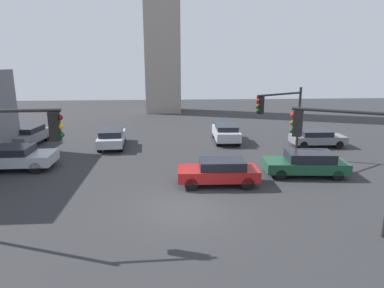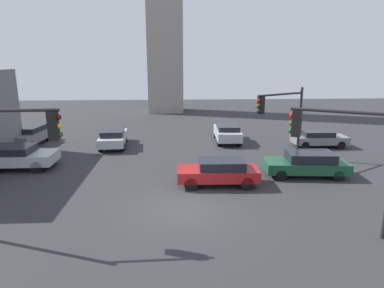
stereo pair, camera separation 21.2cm
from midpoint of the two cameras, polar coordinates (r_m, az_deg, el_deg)
ground_plane at (r=14.72m, az=-1.52°, el=-10.93°), size 86.67×86.67×0.00m
traffic_light_0 at (r=13.10m, az=24.08°, el=0.43°), size 3.20×1.97×4.81m
traffic_light_1 at (r=20.94m, az=14.62°, el=5.55°), size 3.44×2.17×4.66m
traffic_light_2 at (r=12.91m, az=-29.34°, el=0.01°), size 3.55×0.33×4.88m
car_0 at (r=22.28m, az=-28.86°, el=-1.97°), size 4.69×2.17×1.38m
car_1 at (r=19.52m, az=18.82°, el=-3.13°), size 4.61×2.24×1.36m
car_2 at (r=26.43m, az=5.65°, el=2.02°), size 1.98×4.28×1.40m
car_3 at (r=28.20m, az=-26.67°, el=1.32°), size 2.10×4.48×1.41m
car_4 at (r=25.52m, az=-13.91°, el=1.14°), size 2.11×4.56×1.34m
car_5 at (r=17.09m, az=4.33°, el=-4.75°), size 4.17×1.81×1.35m
car_6 at (r=26.49m, az=20.56°, el=0.99°), size 3.96×1.74×1.23m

